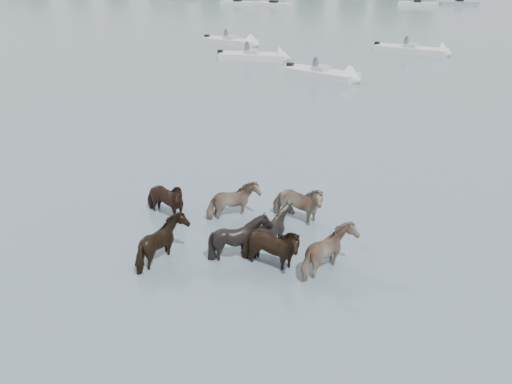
# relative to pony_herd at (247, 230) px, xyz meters

# --- Properties ---
(ground) EXTENTS (400.00, 400.00, 0.00)m
(ground) POSITION_rel_pony_herd_xyz_m (1.36, -0.72, -0.46)
(ground) COLOR #495B6A
(ground) RESTS_ON ground
(pony_herd) EXTENTS (6.80, 4.56, 1.47)m
(pony_herd) POSITION_rel_pony_herd_xyz_m (0.00, 0.00, 0.00)
(pony_herd) COLOR black
(pony_herd) RESTS_ON ground
(motorboat_a) EXTENTS (5.50, 2.17, 1.92)m
(motorboat_a) POSITION_rel_pony_herd_xyz_m (-7.12, 25.87, -0.23)
(motorboat_a) COLOR silver
(motorboat_a) RESTS_ON ground
(motorboat_b) EXTENTS (5.45, 3.41, 1.92)m
(motorboat_b) POSITION_rel_pony_herd_xyz_m (-1.22, 20.99, -0.23)
(motorboat_b) COLOR silver
(motorboat_b) RESTS_ON ground
(motorboat_c) EXTENTS (6.17, 3.02, 1.92)m
(motorboat_c) POSITION_rel_pony_herd_xyz_m (3.89, 31.90, -0.23)
(motorboat_c) COLOR silver
(motorboat_c) RESTS_ON ground
(motorboat_f) EXTENTS (5.57, 2.83, 1.92)m
(motorboat_f) POSITION_rel_pony_herd_xyz_m (-11.00, 31.75, -0.23)
(motorboat_f) COLOR silver
(motorboat_f) RESTS_ON ground
(distant_flotilla) EXTENTS (104.25, 24.27, 0.93)m
(distant_flotilla) POSITION_rel_pony_herd_xyz_m (0.53, 75.22, -0.20)
(distant_flotilla) COLOR gray
(distant_flotilla) RESTS_ON ground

